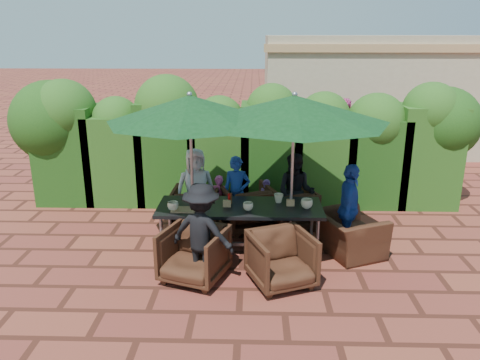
{
  "coord_description": "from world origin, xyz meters",
  "views": [
    {
      "loc": [
        0.16,
        -6.59,
        3.24
      ],
      "look_at": [
        -0.05,
        0.4,
        1.05
      ],
      "focal_mm": 35.0,
      "sensor_mm": 36.0,
      "label": 1
    }
  ],
  "objects_px": {
    "dining_table": "(240,211)",
    "chair_far_right": "(291,207)",
    "umbrella_right": "(294,109)",
    "chair_far_left": "(196,207)",
    "chair_near_left": "(194,252)",
    "chair_end_right": "(349,228)",
    "chair_near_right": "(282,257)",
    "chair_far_mid": "(248,206)",
    "umbrella_left": "(190,109)"
  },
  "relations": [
    {
      "from": "umbrella_right",
      "to": "chair_near_right",
      "type": "xyz_separation_m",
      "value": [
        -0.19,
        -1.03,
        -1.81
      ]
    },
    {
      "from": "chair_far_mid",
      "to": "chair_near_left",
      "type": "xyz_separation_m",
      "value": [
        -0.7,
        -1.78,
        -0.01
      ]
    },
    {
      "from": "dining_table",
      "to": "chair_far_mid",
      "type": "bearing_deg",
      "value": 83.37
    },
    {
      "from": "umbrella_left",
      "to": "umbrella_right",
      "type": "xyz_separation_m",
      "value": [
        1.49,
        0.04,
        0.0
      ]
    },
    {
      "from": "chair_near_left",
      "to": "umbrella_left",
      "type": "bearing_deg",
      "value": 117.25
    },
    {
      "from": "chair_far_left",
      "to": "chair_far_right",
      "type": "relative_size",
      "value": 1.05
    },
    {
      "from": "chair_near_left",
      "to": "chair_far_left",
      "type": "bearing_deg",
      "value": 116.07
    },
    {
      "from": "chair_near_right",
      "to": "umbrella_left",
      "type": "bearing_deg",
      "value": 120.7
    },
    {
      "from": "dining_table",
      "to": "chair_far_right",
      "type": "xyz_separation_m",
      "value": [
        0.86,
        0.97,
        -0.29
      ]
    },
    {
      "from": "umbrella_left",
      "to": "chair_end_right",
      "type": "bearing_deg",
      "value": -0.86
    },
    {
      "from": "chair_far_left",
      "to": "umbrella_right",
      "type": "bearing_deg",
      "value": 154.08
    },
    {
      "from": "chair_far_left",
      "to": "chair_near_right",
      "type": "height_order",
      "value": "chair_far_left"
    },
    {
      "from": "umbrella_right",
      "to": "chair_far_right",
      "type": "height_order",
      "value": "umbrella_right"
    },
    {
      "from": "umbrella_right",
      "to": "chair_near_right",
      "type": "bearing_deg",
      "value": -100.38
    },
    {
      "from": "chair_far_mid",
      "to": "chair_far_right",
      "type": "relative_size",
      "value": 1.1
    },
    {
      "from": "chair_far_left",
      "to": "chair_far_mid",
      "type": "bearing_deg",
      "value": -176.49
    },
    {
      "from": "chair_far_left",
      "to": "chair_end_right",
      "type": "distance_m",
      "value": 2.61
    },
    {
      "from": "umbrella_right",
      "to": "chair_far_left",
      "type": "height_order",
      "value": "umbrella_right"
    },
    {
      "from": "chair_near_left",
      "to": "chair_end_right",
      "type": "relative_size",
      "value": 0.85
    },
    {
      "from": "umbrella_right",
      "to": "chair_far_left",
      "type": "relative_size",
      "value": 3.42
    },
    {
      "from": "chair_near_right",
      "to": "chair_end_right",
      "type": "distance_m",
      "value": 1.44
    },
    {
      "from": "chair_far_right",
      "to": "chair_near_left",
      "type": "relative_size",
      "value": 0.94
    },
    {
      "from": "chair_near_right",
      "to": "chair_near_left",
      "type": "bearing_deg",
      "value": 153.33
    },
    {
      "from": "umbrella_left",
      "to": "chair_far_left",
      "type": "height_order",
      "value": "umbrella_left"
    },
    {
      "from": "dining_table",
      "to": "umbrella_right",
      "type": "relative_size",
      "value": 0.9
    },
    {
      "from": "chair_far_mid",
      "to": "chair_end_right",
      "type": "relative_size",
      "value": 0.87
    },
    {
      "from": "dining_table",
      "to": "umbrella_left",
      "type": "height_order",
      "value": "umbrella_left"
    },
    {
      "from": "chair_far_left",
      "to": "chair_near_left",
      "type": "height_order",
      "value": "chair_near_left"
    },
    {
      "from": "dining_table",
      "to": "chair_near_left",
      "type": "relative_size",
      "value": 3.03
    },
    {
      "from": "chair_near_left",
      "to": "chair_near_right",
      "type": "distance_m",
      "value": 1.19
    },
    {
      "from": "chair_far_left",
      "to": "chair_near_right",
      "type": "distance_m",
      "value": 2.3
    },
    {
      "from": "umbrella_right",
      "to": "chair_end_right",
      "type": "relative_size",
      "value": 2.85
    },
    {
      "from": "chair_far_mid",
      "to": "dining_table",
      "type": "bearing_deg",
      "value": 63.34
    },
    {
      "from": "dining_table",
      "to": "chair_far_right",
      "type": "bearing_deg",
      "value": 48.54
    },
    {
      "from": "dining_table",
      "to": "chair_near_left",
      "type": "distance_m",
      "value": 1.1
    },
    {
      "from": "chair_far_left",
      "to": "chair_far_right",
      "type": "distance_m",
      "value": 1.65
    },
    {
      "from": "dining_table",
      "to": "chair_far_left",
      "type": "xyz_separation_m",
      "value": [
        -0.79,
        0.87,
        -0.27
      ]
    },
    {
      "from": "umbrella_left",
      "to": "chair_far_left",
      "type": "relative_size",
      "value": 3.05
    },
    {
      "from": "chair_far_mid",
      "to": "chair_near_left",
      "type": "distance_m",
      "value": 1.91
    },
    {
      "from": "chair_far_mid",
      "to": "chair_end_right",
      "type": "height_order",
      "value": "chair_end_right"
    },
    {
      "from": "umbrella_left",
      "to": "chair_far_right",
      "type": "height_order",
      "value": "umbrella_left"
    },
    {
      "from": "dining_table",
      "to": "chair_end_right",
      "type": "bearing_deg",
      "value": -0.69
    },
    {
      "from": "chair_near_left",
      "to": "chair_near_right",
      "type": "xyz_separation_m",
      "value": [
        1.19,
        -0.1,
        -0.01
      ]
    },
    {
      "from": "chair_far_mid",
      "to": "chair_near_right",
      "type": "relative_size",
      "value": 1.06
    },
    {
      "from": "dining_table",
      "to": "chair_far_right",
      "type": "relative_size",
      "value": 3.24
    },
    {
      "from": "chair_near_left",
      "to": "chair_end_right",
      "type": "height_order",
      "value": "chair_end_right"
    },
    {
      "from": "umbrella_left",
      "to": "chair_end_right",
      "type": "distance_m",
      "value": 2.98
    },
    {
      "from": "dining_table",
      "to": "chair_far_mid",
      "type": "height_order",
      "value": "chair_far_mid"
    },
    {
      "from": "chair_end_right",
      "to": "chair_far_left",
      "type": "bearing_deg",
      "value": 47.39
    },
    {
      "from": "chair_near_left",
      "to": "chair_end_right",
      "type": "bearing_deg",
      "value": 40.68
    }
  ]
}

